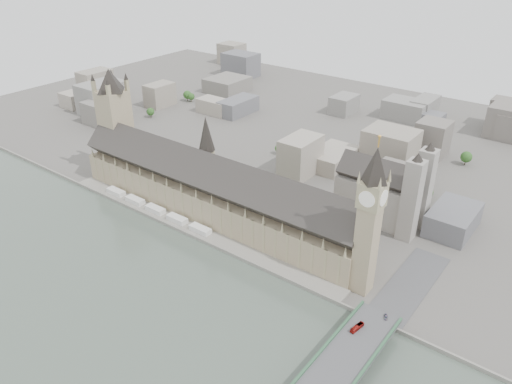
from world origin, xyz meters
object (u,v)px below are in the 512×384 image
Objects in this scene: victoria_tower at (115,118)px; westminster_abbey at (383,193)px; palace_of_westminster at (213,191)px; elizabeth_tower at (370,212)px; car_approach at (386,317)px; red_bus_north at (357,327)px.

victoria_tower is 1.47× the size of westminster_abbey.
palace_of_westminster is 2.65× the size of victoria_tower.
car_approach is (28.43, -26.80, -47.17)m from elizabeth_tower.
elizabeth_tower is at bearing 123.56° from red_bus_north.
elizabeth_tower is 67.61m from red_bus_north.
palace_of_westminster is at bearing 142.53° from car_approach.
victoria_tower reaches higher than red_bus_north.
palace_of_westminster is at bearing -2.96° from victoria_tower.
westminster_abbey reaches higher than red_bus_north.
elizabeth_tower is 96.91m from westminster_abbey.
victoria_tower reaches higher than westminster_abbey.
palace_of_westminster is 126.41m from victoria_tower.
westminster_abbey reaches higher than car_approach.
car_approach is at bearing -8.83° from victoria_tower.
victoria_tower is (-260.00, 18.00, -2.88)m from elizabeth_tower.
palace_of_westminster reaches higher than red_bus_north.
elizabeth_tower is (138.00, -11.70, 35.38)m from palace_of_westminster.
palace_of_westminster is at bearing 170.34° from red_bus_north.
elizabeth_tower reaches higher than palace_of_westminster.
palace_of_westminster is 167.80m from red_bus_north.
elizabeth_tower is at bearing -72.71° from westminster_abbey.
westminster_abbey is at bearing 107.29° from elizabeth_tower.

